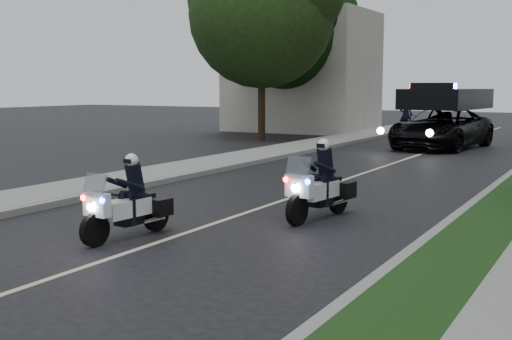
{
  "coord_description": "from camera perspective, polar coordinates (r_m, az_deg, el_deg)",
  "views": [
    {
      "loc": [
        6.85,
        -9.31,
        2.7
      ],
      "look_at": [
        0.47,
        1.93,
        1.0
      ],
      "focal_mm": 45.21,
      "sensor_mm": 36.0,
      "label": 1
    }
  ],
  "objects": [
    {
      "name": "building_far",
      "position": [
        39.13,
        4.12,
        8.63
      ],
      "size": [
        8.0,
        6.0,
        7.0
      ],
      "primitive_type": "cube",
      "color": "#A8A396",
      "rests_on": "ground"
    },
    {
      "name": "police_moto_left",
      "position": [
        11.76,
        -11.23,
        -5.93
      ],
      "size": [
        0.79,
        1.83,
        1.51
      ],
      "primitive_type": null,
      "rotation": [
        0.0,
        0.0,
        -0.1
      ],
      "color": "white",
      "rests_on": "ground"
    },
    {
      "name": "curb_right",
      "position": [
        19.68,
        21.28,
        -0.69
      ],
      "size": [
        0.2,
        60.0,
        0.15
      ],
      "primitive_type": "cube",
      "color": "gray",
      "rests_on": "ground"
    },
    {
      "name": "police_moto_right",
      "position": [
        13.24,
        5.61,
        -4.31
      ],
      "size": [
        0.92,
        2.0,
        1.64
      ],
      "primitive_type": null,
      "rotation": [
        0.0,
        0.0,
        -0.13
      ],
      "color": "silver",
      "rests_on": "ground"
    },
    {
      "name": "tree_left_near",
      "position": [
        32.12,
        0.5,
        2.66
      ],
      "size": [
        9.27,
        9.27,
        11.86
      ],
      "primitive_type": null,
      "rotation": [
        0.0,
        0.0,
        0.38
      ],
      "color": "#203C14",
      "rests_on": "ground"
    },
    {
      "name": "bicycle",
      "position": [
        35.37,
        13.06,
        2.91
      ],
      "size": [
        0.8,
        1.85,
        0.94
      ],
      "primitive_type": "imported",
      "rotation": [
        0.0,
        0.0,
        0.1
      ],
      "color": "black",
      "rests_on": "ground"
    },
    {
      "name": "ground",
      "position": [
        11.87,
        -6.61,
        -5.7
      ],
      "size": [
        120.0,
        120.0,
        0.0
      ],
      "primitive_type": "plane",
      "color": "black",
      "rests_on": "ground"
    },
    {
      "name": "cyclist",
      "position": [
        35.37,
        13.06,
        2.91
      ],
      "size": [
        0.7,
        0.49,
        1.87
      ],
      "primitive_type": "imported",
      "rotation": [
        0.0,
        0.0,
        3.21
      ],
      "color": "black",
      "rests_on": "ground"
    },
    {
      "name": "lane_marking",
      "position": [
        20.67,
        9.97,
        -0.12
      ],
      "size": [
        0.12,
        50.0,
        0.01
      ],
      "primitive_type": "cube",
      "color": "#BFB78C",
      "rests_on": "ground"
    },
    {
      "name": "curb_left",
      "position": [
        22.35,
        0.03,
        0.74
      ],
      "size": [
        0.2,
        60.0,
        0.15
      ],
      "primitive_type": "cube",
      "color": "gray",
      "rests_on": "ground"
    },
    {
      "name": "police_suv",
      "position": [
        29.1,
        16.04,
        1.87
      ],
      "size": [
        3.62,
        6.52,
        3.02
      ],
      "primitive_type": "imported",
      "rotation": [
        0.0,
        0.0,
        -0.12
      ],
      "color": "black",
      "rests_on": "ground"
    },
    {
      "name": "tree_left_far",
      "position": [
        37.37,
        3.19,
        3.32
      ],
      "size": [
        7.1,
        7.1,
        10.64
      ],
      "primitive_type": null,
      "rotation": [
        0.0,
        0.0,
        -0.12
      ],
      "color": "black",
      "rests_on": "ground"
    },
    {
      "name": "sidewalk_left",
      "position": [
        22.91,
        -2.36,
        0.91
      ],
      "size": [
        2.0,
        60.0,
        0.16
      ],
      "primitive_type": "cube",
      "color": "gray",
      "rests_on": "ground"
    }
  ]
}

